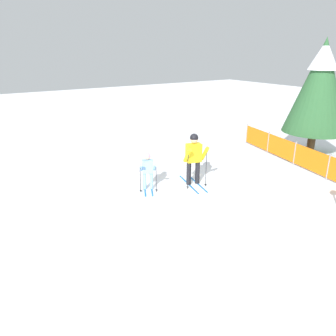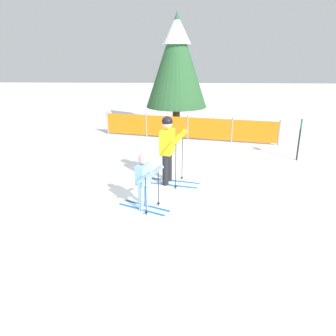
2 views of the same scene
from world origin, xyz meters
name	(u,v)px [view 1 (image 1 of 2)]	position (x,y,z in m)	size (l,w,h in m)	color
ground_plane	(192,186)	(0.00, 0.00, 0.00)	(60.00, 60.00, 0.00)	white
skier_adult	(194,155)	(-0.11, 0.14, 1.06)	(1.72, 0.85, 1.78)	#1966B2
skier_child	(148,168)	(-0.57, -1.38, 0.74)	(1.18, 0.79, 1.26)	#1966B2
safety_fence	(295,153)	(0.49, 4.75, 0.48)	(6.74, 1.61, 0.96)	gray
conifer_far	(320,85)	(0.01, 6.49, 3.00)	(2.61, 2.61, 4.85)	#4C3823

